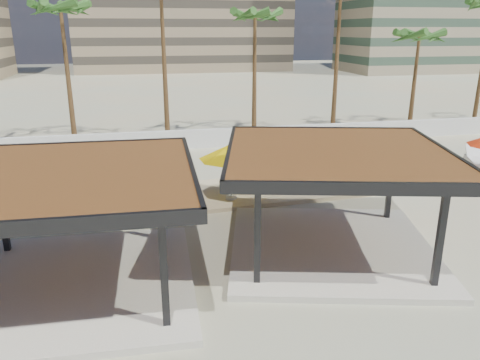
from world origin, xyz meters
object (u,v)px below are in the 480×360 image
object	(u,v)px
lounger_c	(417,176)
lounger_b	(381,174)
pavilion_central	(335,191)
lounger_d	(476,161)
pavilion_west	(68,220)

from	to	relation	value
lounger_c	lounger_b	bearing A→B (deg)	78.62
pavilion_central	lounger_c	xyz separation A→B (m)	(6.98, 5.95, -1.78)
lounger_b	lounger_d	xyz separation A→B (m)	(6.22, 1.03, 0.03)
pavilion_central	pavilion_west	distance (m)	8.31
pavilion_central	pavilion_west	bearing A→B (deg)	-160.77
pavilion_central	lounger_c	distance (m)	9.35
pavilion_central	lounger_d	world-z (taller)	pavilion_central
pavilion_west	lounger_b	distance (m)	15.61
pavilion_central	pavilion_west	xyz separation A→B (m)	(-8.27, -0.75, 0.00)
lounger_c	pavilion_central	bearing A→B (deg)	141.22
pavilion_west	lounger_b	world-z (taller)	pavilion_west
pavilion_central	lounger_c	size ratio (longest dim) A/B	4.12
pavilion_central	pavilion_west	size ratio (longest dim) A/B	1.17
pavilion_central	lounger_b	world-z (taller)	pavilion_central
pavilion_west	lounger_d	bearing A→B (deg)	24.92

